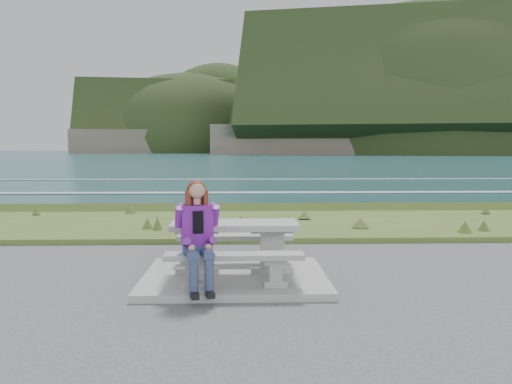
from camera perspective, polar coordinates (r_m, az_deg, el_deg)
The scene contains 9 objects.
concrete_slab at distance 7.29m, azimuth -2.43°, elevation -9.69°, with size 2.60×2.10×0.10m, color #9E9F9A.
picnic_table at distance 7.16m, azimuth -2.45°, elevation -4.78°, with size 1.80×0.75×0.75m.
bench_landward at distance 6.52m, azimuth -2.51°, elevation -7.86°, with size 1.80×0.35×0.45m.
bench_seaward at distance 7.89m, azimuth -2.38°, elevation -5.59°, with size 1.80×0.35×0.45m.
grass_verge at distance 12.20m, azimuth -2.15°, elevation -3.96°, with size 160.00×4.50×0.22m, color #3C5B22.
shore_drop at distance 15.07m, azimuth -2.08°, elevation -2.24°, with size 160.00×0.80×2.20m, color brown.
ocean at distance 32.35m, azimuth -1.90°, elevation -1.46°, with size 1600.00×1600.00×0.09m.
headland_range at distance 448.05m, azimuth 23.51°, elevation 5.61°, with size 729.83×363.95×178.11m.
seated_woman at distance 6.38m, azimuth -6.57°, elevation -6.65°, with size 0.52×0.75×1.40m.
Camera 1 is at (0.09, -7.05, 1.90)m, focal length 35.00 mm.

